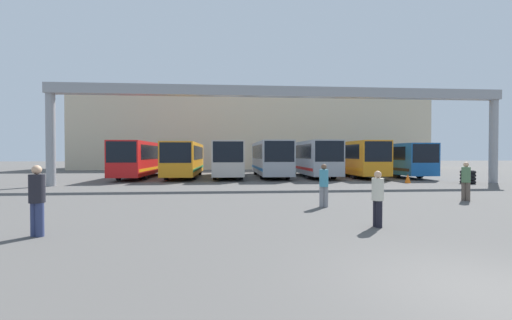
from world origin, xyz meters
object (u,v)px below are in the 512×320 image
(bus_slot_1, at_px, (185,158))
(bus_slot_6, at_px, (390,158))
(bus_slot_3, at_px, (270,157))
(tire_stack, at_px, (468,177))
(pedestrian_mid_right, at_px, (466,180))
(traffic_cone, at_px, (408,178))
(pedestrian_near_center, at_px, (324,184))
(bus_slot_2, at_px, (228,157))
(pedestrian_far_center, at_px, (37,199))
(bus_slot_4, at_px, (312,157))
(bus_slot_5, at_px, (352,157))
(pedestrian_near_left, at_px, (378,197))
(bus_slot_0, at_px, (142,157))

(bus_slot_1, relative_size, bus_slot_6, 0.95)
(bus_slot_3, xyz_separation_m, tire_stack, (13.46, -8.65, -1.41))
(pedestrian_mid_right, height_order, tire_stack, pedestrian_mid_right)
(traffic_cone, height_order, tire_stack, tire_stack)
(pedestrian_near_center, bearing_deg, bus_slot_2, -64.85)
(pedestrian_mid_right, height_order, pedestrian_near_center, pedestrian_mid_right)
(bus_slot_1, height_order, pedestrian_far_center, bus_slot_1)
(bus_slot_4, bearing_deg, traffic_cone, -54.81)
(bus_slot_2, distance_m, pedestrian_far_center, 23.08)
(bus_slot_1, xyz_separation_m, bus_slot_3, (7.98, -0.07, 0.07))
(pedestrian_near_center, bearing_deg, bus_slot_5, -100.56)
(bus_slot_2, bearing_deg, traffic_cone, -29.63)
(bus_slot_4, relative_size, pedestrian_mid_right, 6.22)
(bus_slot_2, height_order, bus_slot_3, bus_slot_3)
(bus_slot_3, height_order, bus_slot_6, bus_slot_3)
(pedestrian_near_left, bearing_deg, tire_stack, -51.70)
(traffic_cone, bearing_deg, pedestrian_mid_right, -104.40)
(bus_slot_0, xyz_separation_m, bus_slot_2, (7.98, -0.68, 0.01))
(pedestrian_mid_right, bearing_deg, pedestrian_far_center, -113.71)
(bus_slot_2, bearing_deg, bus_slot_4, -0.03)
(bus_slot_3, bearing_deg, bus_slot_5, -1.08)
(bus_slot_3, bearing_deg, traffic_cone, -40.03)
(bus_slot_1, relative_size, pedestrian_far_center, 6.32)
(traffic_cone, bearing_deg, pedestrian_near_center, -131.54)
(bus_slot_4, distance_m, bus_slot_6, 8.00)
(bus_slot_2, relative_size, pedestrian_far_center, 5.96)
(bus_slot_6, height_order, pedestrian_near_center, bus_slot_6)
(bus_slot_3, relative_size, pedestrian_far_center, 6.25)
(bus_slot_3, distance_m, pedestrian_mid_right, 18.65)
(bus_slot_0, xyz_separation_m, bus_slot_5, (19.94, -0.57, 0.03))
(bus_slot_0, relative_size, bus_slot_3, 1.07)
(bus_slot_1, relative_size, pedestrian_near_left, 7.10)
(bus_slot_6, bearing_deg, bus_slot_2, -177.76)
(bus_slot_3, distance_m, bus_slot_4, 4.00)
(bus_slot_3, xyz_separation_m, bus_slot_6, (11.96, 0.36, -0.12))
(traffic_cone, bearing_deg, bus_slot_2, 150.37)
(bus_slot_3, bearing_deg, tire_stack, -32.73)
(bus_slot_4, height_order, pedestrian_mid_right, bus_slot_4)
(pedestrian_near_left, bearing_deg, bus_slot_6, -35.14)
(pedestrian_near_center, distance_m, pedestrian_far_center, 9.85)
(pedestrian_near_center, bearing_deg, pedestrian_mid_right, -156.83)
(bus_slot_1, height_order, bus_slot_6, bus_slot_1)
(bus_slot_2, xyz_separation_m, pedestrian_mid_right, (10.88, -17.04, -0.91))
(pedestrian_far_center, bearing_deg, pedestrian_mid_right, -138.85)
(bus_slot_1, bearing_deg, bus_slot_6, 0.84)
(bus_slot_0, relative_size, bus_slot_2, 1.12)
(bus_slot_5, relative_size, tire_stack, 10.92)
(bus_slot_6, xyz_separation_m, pedestrian_near_left, (-11.62, -22.79, -0.89))
(bus_slot_5, xyz_separation_m, bus_slot_6, (3.99, 0.51, -0.12))
(traffic_cone, bearing_deg, tire_stack, -11.15)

